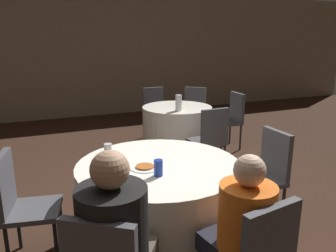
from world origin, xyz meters
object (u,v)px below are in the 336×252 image
Objects in this scene: person_black_shirt at (118,245)px; chair_far_east at (232,115)px; table_near at (159,205)px; chair_far_northeast at (194,108)px; person_orange_shirt at (235,240)px; soda_can_silver at (108,151)px; chair_far_north at (155,108)px; pizza_plate_near at (145,167)px; bottle_far at (179,103)px; chair_near_west at (19,199)px; chair_far_south at (211,136)px; table_far at (177,130)px; soda_can_blue at (158,168)px; chair_near_east at (267,168)px.

chair_far_east is at bearing 82.43° from person_black_shirt.
chair_far_northeast is (1.74, 2.75, 0.17)m from table_near.
person_orange_shirt reaches higher than chair_far_northeast.
person_orange_shirt is at bearing -68.39° from soda_can_silver.
chair_far_north is 3.07m from soda_can_silver.
pizza_plate_near is 2.17m from bottle_far.
person_orange_shirt is 4.82× the size of pizza_plate_near.
person_orange_shirt is at bearing 58.22° from chair_near_west.
chair_far_north is 1.00× the size of chair_far_south.
person_orange_shirt is (-0.97, -2.97, 0.19)m from table_far.
bottle_far is (1.00, 1.81, 0.48)m from table_near.
soda_can_silver is 1.00× the size of soda_can_blue.
table_far is 2.62m from soda_can_blue.
chair_near_west is 0.80× the size of person_orange_shirt.
chair_near_east reaches higher than table_far.
table_near is 0.63m from soda_can_silver.
chair_near_west is 1.10m from person_black_shirt.
chair_near_west is 7.32× the size of soda_can_silver.
chair_far_east is at bearing 44.48° from table_near.
chair_far_south is 1.00× the size of chair_far_northeast.
chair_far_south is 7.32× the size of soda_can_silver.
table_far is 2.32m from soda_can_silver.
table_near is 1.50× the size of chair_far_south.
chair_near_east is at bearing -1.63° from table_near.
chair_near_west and chair_near_east have the same top height.
bottle_far reaches higher than table_far.
table_far is at bearing 90.00° from chair_far_east.
chair_far_northeast is 3.97× the size of bottle_far.
person_orange_shirt is at bearing -107.84° from bottle_far.
chair_near_east is at bearing -87.64° from bottle_far.
person_black_shirt reaches higher than soda_can_blue.
chair_near_west is 0.98m from pizza_plate_near.
chair_far_east is (2.04, 2.00, 0.17)m from table_near.
bottle_far is (-0.73, -0.95, 0.31)m from chair_far_northeast.
table_near is 1.50× the size of chair_far_east.
soda_can_silver reaches higher than table_far.
chair_near_west is at bearing 85.19° from chair_near_east.
chair_far_south and chair_far_east have the same top height.
chair_near_east is 1.49m from soda_can_silver.
table_near is 1.50× the size of chair_far_north.
chair_far_north is 3.87× the size of pizza_plate_near.
chair_far_northeast is 3.23m from soda_can_silver.
chair_near_east is 1.00× the size of chair_far_northeast.
table_near is at bearing -118.07° from table_far.
table_near is 2.12m from bottle_far.
chair_far_north is at bearing 69.95° from table_near.
chair_near_west is 2.15m from chair_near_east.
table_far is 0.94× the size of person_orange_shirt.
chair_far_northeast reaches higher than soda_can_blue.
chair_far_north reaches higher than pizza_plate_near.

